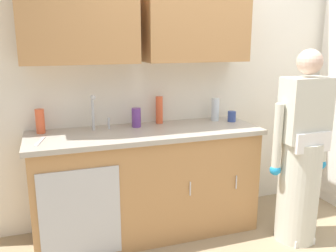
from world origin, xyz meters
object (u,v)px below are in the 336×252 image
at_px(sink, 101,135).
at_px(bottle_dish_liquid, 136,118).
at_px(bottle_soap, 159,110).
at_px(bottle_water_tall, 40,121).
at_px(person_at_sink, 301,163).
at_px(cup_by_sink, 232,116).
at_px(knife_on_counter, 40,141).
at_px(bottle_water_short, 215,109).

bearing_deg(sink, bottle_dish_liquid, 22.73).
height_order(bottle_soap, bottle_water_tall, bottle_soap).
distance_m(person_at_sink, bottle_water_tall, 2.17).
relative_size(person_at_sink, cup_by_sink, 16.70).
relative_size(sink, bottle_soap, 2.02).
distance_m(bottle_soap, cup_by_sink, 0.69).
xyz_separation_m(person_at_sink, bottle_soap, (-0.99, 0.75, 0.37)).
bearing_deg(person_at_sink, knife_on_counter, 167.61).
bearing_deg(person_at_sink, sink, 160.97).
height_order(bottle_water_short, bottle_water_tall, bottle_water_short).
bearing_deg(knife_on_counter, bottle_dish_liquid, 119.55).
xyz_separation_m(cup_by_sink, knife_on_counter, (-1.70, -0.15, -0.05)).
relative_size(sink, bottle_water_tall, 2.51).
bearing_deg(bottle_dish_liquid, sink, -157.27).
height_order(sink, bottle_water_tall, sink).
bearing_deg(cup_by_sink, bottle_soap, 166.95).
distance_m(bottle_water_tall, bottle_dish_liquid, 0.80).
xyz_separation_m(bottle_soap, bottle_water_tall, (-1.03, -0.03, -0.02)).
bearing_deg(bottle_water_tall, knife_on_counter, -91.69).
distance_m(bottle_water_tall, knife_on_counter, 0.29).
bearing_deg(bottle_water_short, bottle_dish_liquid, -179.46).
bearing_deg(bottle_soap, knife_on_counter, -163.50).
height_order(bottle_soap, bottle_dish_liquid, bottle_soap).
distance_m(sink, bottle_dish_liquid, 0.37).
xyz_separation_m(person_at_sink, bottle_water_short, (-0.46, 0.69, 0.36)).
bearing_deg(person_at_sink, bottle_dish_liquid, 151.08).
bearing_deg(bottle_soap, cup_by_sink, -13.05).
bearing_deg(bottle_soap, bottle_water_tall, -178.09).
bearing_deg(bottle_water_short, sink, -172.39).
relative_size(bottle_dish_liquid, knife_on_counter, 0.70).
height_order(bottle_water_tall, bottle_dish_liquid, bottle_water_tall).
bearing_deg(bottle_water_tall, person_at_sink, -19.58).
height_order(bottle_water_tall, cup_by_sink, bottle_water_tall).
bearing_deg(cup_by_sink, bottle_water_tall, 175.97).
bearing_deg(bottle_dish_liquid, bottle_water_short, 0.54).
xyz_separation_m(sink, bottle_water_tall, (-0.46, 0.18, 0.11)).
relative_size(sink, bottle_dish_liquid, 2.99).
height_order(sink, bottle_dish_liquid, sink).
bearing_deg(bottle_water_short, cup_by_sink, -32.99).
bearing_deg(bottle_water_short, person_at_sink, -56.10).
height_order(person_at_sink, cup_by_sink, person_at_sink).
height_order(bottle_water_short, cup_by_sink, bottle_water_short).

